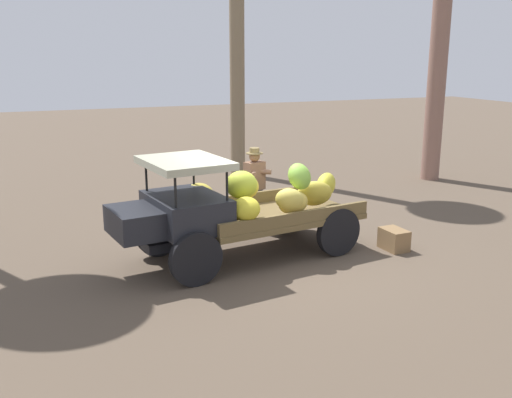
% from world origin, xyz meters
% --- Properties ---
extents(ground_plane, '(60.00, 60.00, 0.00)m').
position_xyz_m(ground_plane, '(0.00, 0.00, 0.00)').
color(ground_plane, brown).
extents(truck, '(4.60, 2.23, 1.88)m').
position_xyz_m(truck, '(0.66, -0.13, 0.93)').
color(truck, black).
rests_on(truck, ground).
extents(farmer, '(0.55, 0.50, 1.70)m').
position_xyz_m(farmer, '(-0.44, -1.71, 0.97)').
color(farmer, '#4F5776').
rests_on(farmer, ground).
extents(wooden_crate, '(0.38, 0.55, 0.39)m').
position_xyz_m(wooden_crate, '(-2.33, 0.51, 0.20)').
color(wooden_crate, olive).
rests_on(wooden_crate, ground).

